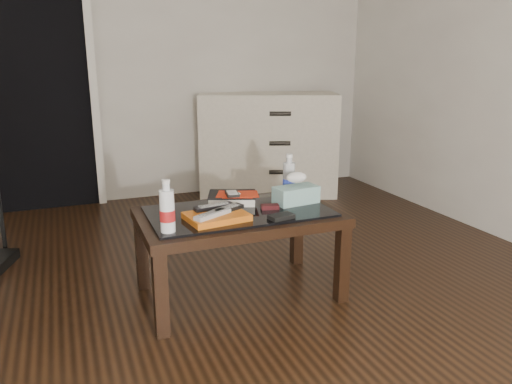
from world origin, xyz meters
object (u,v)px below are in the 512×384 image
(coffee_table, at_px, (239,222))
(dresser, at_px, (268,144))
(water_bottle_right, at_px, (289,175))
(textbook, at_px, (232,198))
(tissue_box, at_px, (296,195))
(water_bottle_left, at_px, (167,206))

(coffee_table, bearing_deg, dresser, 62.95)
(water_bottle_right, bearing_deg, coffee_table, -157.07)
(dresser, distance_m, textbook, 1.89)
(water_bottle_right, bearing_deg, dresser, 70.88)
(coffee_table, distance_m, dresser, 2.03)
(coffee_table, height_order, textbook, textbook)
(tissue_box, bearing_deg, textbook, 148.86)
(dresser, xyz_separation_m, tissue_box, (-0.60, -1.80, 0.06))
(coffee_table, xyz_separation_m, tissue_box, (0.33, 0.01, 0.11))
(coffee_table, xyz_separation_m, water_bottle_left, (-0.40, -0.18, 0.18))
(coffee_table, relative_size, textbook, 4.00)
(water_bottle_left, bearing_deg, textbook, 38.61)
(coffee_table, bearing_deg, textbook, 83.53)
(water_bottle_left, xyz_separation_m, tissue_box, (0.72, 0.19, -0.07))
(textbook, bearing_deg, tissue_box, -3.42)
(water_bottle_left, xyz_separation_m, water_bottle_right, (0.74, 0.33, 0.00))
(dresser, distance_m, water_bottle_left, 2.39)
(tissue_box, bearing_deg, water_bottle_right, 74.15)
(water_bottle_right, bearing_deg, tissue_box, -98.67)
(tissue_box, bearing_deg, coffee_table, 175.20)
(coffee_table, relative_size, water_bottle_left, 4.20)
(coffee_table, distance_m, textbook, 0.18)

